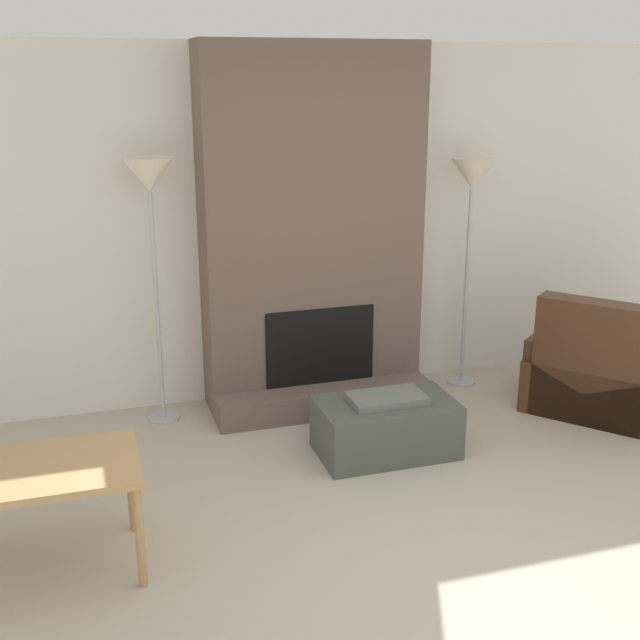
{
  "coord_description": "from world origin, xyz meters",
  "views": [
    {
      "loc": [
        -1.65,
        -2.81,
        2.39
      ],
      "look_at": [
        0.0,
        2.45,
        0.68
      ],
      "focal_mm": 45.0,
      "sensor_mm": 36.0,
      "label": 1
    }
  ],
  "objects_px": {
    "armchair": "(598,376)",
    "floor_lamp_left": "(150,190)",
    "floor_lamp_right": "(472,186)",
    "ottoman": "(386,426)",
    "side_table": "(54,478)"
  },
  "relations": [
    {
      "from": "ottoman",
      "to": "armchair",
      "type": "bearing_deg",
      "value": 5.82
    },
    {
      "from": "side_table",
      "to": "floor_lamp_right",
      "type": "relative_size",
      "value": 0.46
    },
    {
      "from": "side_table",
      "to": "floor_lamp_right",
      "type": "distance_m",
      "value": 3.66
    },
    {
      "from": "armchair",
      "to": "floor_lamp_left",
      "type": "bearing_deg",
      "value": 35.8
    },
    {
      "from": "armchair",
      "to": "floor_lamp_right",
      "type": "height_order",
      "value": "floor_lamp_right"
    },
    {
      "from": "armchair",
      "to": "floor_lamp_right",
      "type": "relative_size",
      "value": 0.7
    },
    {
      "from": "armchair",
      "to": "side_table",
      "type": "xyz_separation_m",
      "value": [
        -3.75,
        -0.89,
        0.23
      ]
    },
    {
      "from": "floor_lamp_left",
      "to": "ottoman",
      "type": "bearing_deg",
      "value": -36.3
    },
    {
      "from": "floor_lamp_left",
      "to": "floor_lamp_right",
      "type": "xyz_separation_m",
      "value": [
        2.37,
        0.0,
        -0.07
      ]
    },
    {
      "from": "ottoman",
      "to": "side_table",
      "type": "relative_size",
      "value": 1.08
    },
    {
      "from": "ottoman",
      "to": "floor_lamp_left",
      "type": "xyz_separation_m",
      "value": [
        -1.32,
        0.97,
        1.45
      ]
    },
    {
      "from": "side_table",
      "to": "floor_lamp_right",
      "type": "height_order",
      "value": "floor_lamp_right"
    },
    {
      "from": "armchair",
      "to": "floor_lamp_left",
      "type": "distance_m",
      "value": 3.44
    },
    {
      "from": "armchair",
      "to": "floor_lamp_left",
      "type": "xyz_separation_m",
      "value": [
        -3.05,
        0.8,
        1.37
      ]
    },
    {
      "from": "armchair",
      "to": "floor_lamp_right",
      "type": "distance_m",
      "value": 1.67
    }
  ]
}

